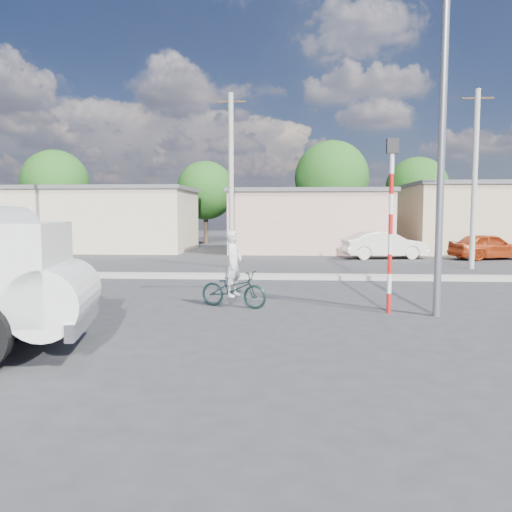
# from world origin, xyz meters

# --- Properties ---
(ground_plane) EXTENTS (120.00, 120.00, 0.00)m
(ground_plane) POSITION_xyz_m (0.00, 0.00, 0.00)
(ground_plane) COLOR #2C2C2E
(ground_plane) RESTS_ON ground
(median) EXTENTS (40.00, 0.80, 0.16)m
(median) POSITION_xyz_m (0.00, 8.00, 0.08)
(median) COLOR #99968E
(median) RESTS_ON ground
(bicycle) EXTENTS (2.00, 1.22, 0.99)m
(bicycle) POSITION_xyz_m (-0.81, 2.04, 0.50)
(bicycle) COLOR black
(bicycle) RESTS_ON ground
(cyclist) EXTENTS (0.61, 0.74, 1.77)m
(cyclist) POSITION_xyz_m (-0.81, 2.04, 0.88)
(cyclist) COLOR silver
(cyclist) RESTS_ON ground
(car_cream) EXTENTS (4.80, 2.36, 1.51)m
(car_cream) POSITION_xyz_m (5.99, 16.87, 0.76)
(car_cream) COLOR silver
(car_cream) RESTS_ON ground
(car_red) EXTENTS (4.50, 2.79, 1.43)m
(car_red) POSITION_xyz_m (11.54, 16.71, 0.72)
(car_red) COLOR #9D2F0E
(car_red) RESTS_ON ground
(traffic_pole) EXTENTS (0.28, 0.18, 4.36)m
(traffic_pole) POSITION_xyz_m (3.20, 1.50, 2.59)
(traffic_pole) COLOR red
(traffic_pole) RESTS_ON ground
(streetlight) EXTENTS (2.34, 0.22, 9.00)m
(streetlight) POSITION_xyz_m (4.14, 1.20, 4.96)
(streetlight) COLOR slate
(streetlight) RESTS_ON ground
(building_row) EXTENTS (37.80, 7.30, 4.44)m
(building_row) POSITION_xyz_m (1.10, 22.00, 2.13)
(building_row) COLOR beige
(building_row) RESTS_ON ground
(tree_row) EXTENTS (34.13, 7.32, 8.10)m
(tree_row) POSITION_xyz_m (-2.27, 28.62, 4.83)
(tree_row) COLOR #38281E
(tree_row) RESTS_ON ground
(utility_poles) EXTENTS (35.40, 0.24, 8.00)m
(utility_poles) POSITION_xyz_m (3.25, 12.00, 4.07)
(utility_poles) COLOR #99968E
(utility_poles) RESTS_ON ground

